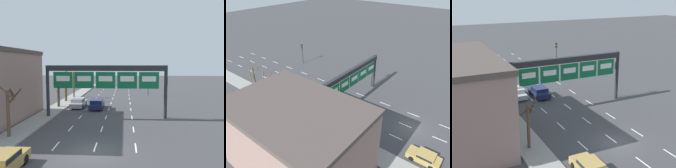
% 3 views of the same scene
% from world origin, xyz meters
% --- Properties ---
extents(ground_plane, '(220.00, 220.00, 0.00)m').
position_xyz_m(ground_plane, '(0.00, 0.00, 0.00)').
color(ground_plane, '#3D3D3F').
extents(lane_dashes, '(6.72, 67.00, 0.01)m').
position_xyz_m(lane_dashes, '(-0.00, 13.50, 0.01)').
color(lane_dashes, white).
rests_on(lane_dashes, ground_plane).
extents(sign_gantry, '(15.21, 0.70, 6.60)m').
position_xyz_m(sign_gantry, '(0.00, 10.72, 5.34)').
color(sign_gantry, '#232628').
rests_on(sign_gantry, ground_plane).
extents(car_gold, '(1.87, 3.94, 1.31)m').
position_xyz_m(car_gold, '(-5.19, -3.54, 0.71)').
color(car_gold, '#A88947').
rests_on(car_gold, ground_plane).
extents(car_navy, '(1.96, 4.45, 1.43)m').
position_xyz_m(car_navy, '(-1.85, 16.22, 0.77)').
color(car_navy, '#19234C').
rests_on(car_navy, ground_plane).
extents(car_silver, '(1.93, 4.60, 1.45)m').
position_xyz_m(car_silver, '(-4.89, 17.22, 0.77)').
color(car_silver, '#B7B7BC').
rests_on(car_silver, ground_plane).
extents(traffic_light_near_gantry, '(0.30, 0.35, 4.71)m').
position_xyz_m(traffic_light_near_gantry, '(7.33, 30.43, 3.36)').
color(traffic_light_near_gantry, black).
rests_on(traffic_light_near_gantry, ground_plane).
extents(traffic_light_mid_block, '(0.30, 0.35, 5.04)m').
position_xyz_m(traffic_light_mid_block, '(7.55, 11.27, 3.57)').
color(traffic_light_mid_block, black).
rests_on(traffic_light_mid_block, ground_plane).
extents(tree_bare_closest, '(1.69, 1.88, 4.71)m').
position_xyz_m(tree_bare_closest, '(-8.14, 2.75, 2.67)').
color(tree_bare_closest, brown).
rests_on(tree_bare_closest, sidewalk_left).
extents(tree_bare_second, '(1.70, 1.08, 4.96)m').
position_xyz_m(tree_bare_second, '(-7.97, 17.05, 2.63)').
color(tree_bare_second, brown).
rests_on(tree_bare_second, sidewalk_left).
extents(tree_bare_third, '(2.09, 2.07, 5.16)m').
position_xyz_m(tree_bare_third, '(-7.94, 27.17, 2.97)').
color(tree_bare_third, brown).
rests_on(tree_bare_third, sidewalk_left).
extents(tree_bare_furthest, '(2.52, 2.55, 5.53)m').
position_xyz_m(tree_bare_furthest, '(-8.23, 22.22, 2.98)').
color(tree_bare_furthest, brown).
rests_on(tree_bare_furthest, sidewalk_left).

